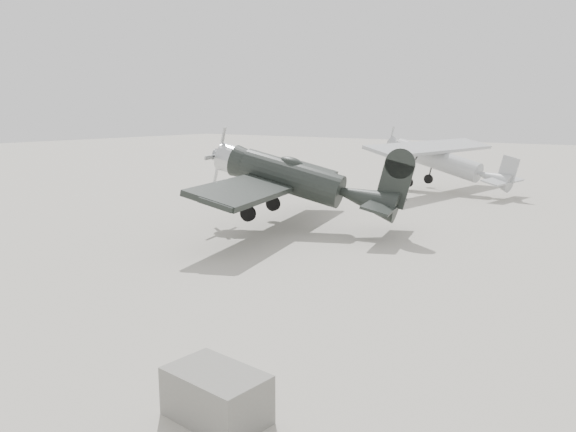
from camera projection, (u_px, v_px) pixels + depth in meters
name	position (u px, v px, depth m)	size (l,w,h in m)	color
ground	(305.00, 281.00, 16.93)	(160.00, 160.00, 0.00)	#A8A095
lowwing_monoplane	(301.00, 181.00, 24.05)	(8.90, 12.30, 3.96)	black
highwing_monoplane	(442.00, 157.00, 35.35)	(8.89, 12.48, 3.52)	#9EA1A3
equipment_block	(216.00, 395.00, 9.27)	(1.69, 1.05, 0.84)	slate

